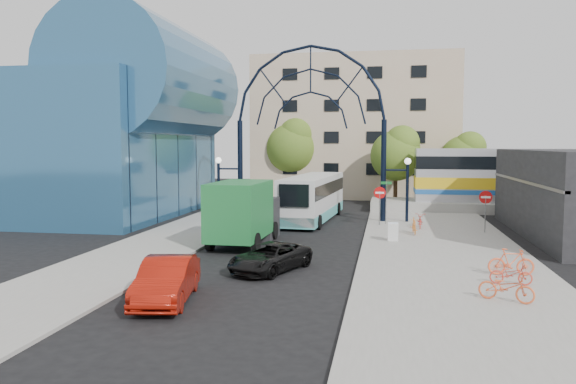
% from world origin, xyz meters
% --- Properties ---
extents(ground, '(120.00, 120.00, 0.00)m').
position_xyz_m(ground, '(0.00, 0.00, 0.00)').
color(ground, black).
rests_on(ground, ground).
extents(sidewalk_east, '(8.00, 56.00, 0.12)m').
position_xyz_m(sidewalk_east, '(8.00, 4.00, 0.06)').
color(sidewalk_east, gray).
rests_on(sidewalk_east, ground).
extents(plaza_west, '(5.00, 50.00, 0.12)m').
position_xyz_m(plaza_west, '(-6.50, 6.00, 0.06)').
color(plaza_west, gray).
rests_on(plaza_west, ground).
extents(gateway_arch, '(13.64, 0.44, 12.10)m').
position_xyz_m(gateway_arch, '(0.00, 14.00, 8.56)').
color(gateway_arch, black).
rests_on(gateway_arch, ground).
extents(stop_sign, '(0.80, 0.07, 2.50)m').
position_xyz_m(stop_sign, '(4.80, 12.00, 1.99)').
color(stop_sign, slate).
rests_on(stop_sign, sidewalk_east).
extents(do_not_enter_sign, '(0.76, 0.07, 2.48)m').
position_xyz_m(do_not_enter_sign, '(11.00, 10.00, 1.98)').
color(do_not_enter_sign, slate).
rests_on(do_not_enter_sign, sidewalk_east).
extents(street_name_sign, '(0.70, 0.70, 2.80)m').
position_xyz_m(street_name_sign, '(5.20, 12.60, 2.13)').
color(street_name_sign, slate).
rests_on(street_name_sign, sidewalk_east).
extents(sandwich_board, '(0.55, 0.61, 0.99)m').
position_xyz_m(sandwich_board, '(5.60, 5.98, 0.74)').
color(sandwich_board, white).
rests_on(sandwich_board, sidewalk_east).
extents(transit_hall, '(16.50, 18.00, 14.50)m').
position_xyz_m(transit_hall, '(-15.30, 15.00, 6.70)').
color(transit_hall, '#29587F').
rests_on(transit_hall, ground).
extents(apartment_block, '(20.00, 12.10, 14.00)m').
position_xyz_m(apartment_block, '(2.00, 34.97, 7.00)').
color(apartment_block, tan).
rests_on(apartment_block, ground).
extents(tree_north_a, '(4.48, 4.48, 7.00)m').
position_xyz_m(tree_north_a, '(6.12, 25.93, 4.61)').
color(tree_north_a, '#382314').
rests_on(tree_north_a, ground).
extents(tree_north_b, '(5.12, 5.12, 8.00)m').
position_xyz_m(tree_north_b, '(-3.88, 29.93, 5.27)').
color(tree_north_b, '#382314').
rests_on(tree_north_b, ground).
extents(tree_north_c, '(4.16, 4.16, 6.50)m').
position_xyz_m(tree_north_c, '(12.12, 27.93, 4.28)').
color(tree_north_c, '#382314').
rests_on(tree_north_c, ground).
extents(city_bus, '(3.36, 11.56, 3.13)m').
position_xyz_m(city_bus, '(0.14, 14.44, 1.64)').
color(city_bus, silver).
rests_on(city_bus, ground).
extents(green_truck, '(2.76, 6.80, 3.40)m').
position_xyz_m(green_truck, '(-2.22, 4.33, 1.70)').
color(green_truck, black).
rests_on(green_truck, ground).
extents(black_suv, '(3.42, 4.70, 1.19)m').
position_xyz_m(black_suv, '(0.44, -1.70, 0.59)').
color(black_suv, black).
rests_on(black_suv, ground).
extents(red_sedan, '(2.33, 4.73, 1.49)m').
position_xyz_m(red_sedan, '(-2.08, -6.81, 0.75)').
color(red_sedan, maroon).
rests_on(red_sedan, ground).
extents(bike_near_a, '(0.71, 1.84, 0.95)m').
position_xyz_m(bike_near_a, '(7.33, 11.23, 0.60)').
color(bike_near_a, red).
rests_on(bike_near_a, sidewalk_east).
extents(bike_near_b, '(0.55, 1.59, 0.94)m').
position_xyz_m(bike_near_b, '(6.84, 8.69, 0.59)').
color(bike_near_b, orange).
rests_on(bike_near_b, sidewalk_east).
extents(bike_far_a, '(1.92, 1.30, 0.95)m').
position_xyz_m(bike_far_a, '(9.19, -5.21, 0.60)').
color(bike_far_a, '#E55C2D').
rests_on(bike_far_a, sidewalk_east).
extents(bike_far_b, '(1.81, 0.58, 1.08)m').
position_xyz_m(bike_far_b, '(10.15, -1.24, 0.66)').
color(bike_far_b, '#F65D31').
rests_on(bike_far_b, sidewalk_east).
extents(bike_far_c, '(1.56, 0.68, 0.80)m').
position_xyz_m(bike_far_c, '(9.83, -2.81, 0.52)').
color(bike_far_c, red).
rests_on(bike_far_c, sidewalk_east).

